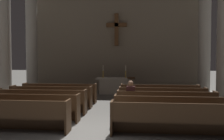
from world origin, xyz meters
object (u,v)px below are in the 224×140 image
at_px(pew_right_row_5, 159,94).
at_px(lectern, 131,87).
at_px(pew_right_row_3, 166,104).
at_px(column_right_third, 204,41).
at_px(pew_left_row_3, 40,101).
at_px(candlestick_right, 126,74).
at_px(pew_left_row_1, 9,115).
at_px(pew_left_row_5, 60,93).
at_px(pew_right_row_1, 177,119).
at_px(pew_left_row_2, 27,107).
at_px(column_left_third, 32,43).
at_px(pew_right_row_4, 162,98).
at_px(candlestick_left, 103,73).
at_px(altar, 114,85).
at_px(pew_right_row_2, 170,110).
at_px(lone_worshipper, 131,97).
at_px(pew_left_row_4, 51,97).
at_px(column_left_second, 3,38).

xyz_separation_m(pew_right_row_5, lectern, (-1.34, 2.01, 0.07)).
relative_size(pew_right_row_3, column_right_third, 0.54).
relative_size(pew_left_row_3, candlestick_right, 4.76).
relative_size(pew_left_row_1, pew_left_row_3, 1.00).
height_order(pew_left_row_5, pew_right_row_1, same).
height_order(pew_left_row_2, column_right_third, column_right_third).
xyz_separation_m(column_left_third, column_right_third, (10.88, 0.00, 0.00)).
distance_m(pew_right_row_4, pew_right_row_5, 1.14).
xyz_separation_m(candlestick_right, lectern, (0.36, -1.20, -0.71)).
xyz_separation_m(column_left_third, candlestick_left, (4.74, -0.35, -1.97)).
bearing_deg(pew_left_row_2, column_left_third, 113.51).
relative_size(pew_left_row_1, candlestick_right, 4.76).
relative_size(column_left_third, candlestick_left, 8.74).
xyz_separation_m(pew_left_row_2, altar, (2.41, 6.63, 0.06)).
relative_size(pew_right_row_5, altar, 1.64).
distance_m(pew_right_row_2, pew_right_row_3, 1.14).
height_order(altar, candlestick_right, candlestick_right).
bearing_deg(pew_right_row_2, pew_left_row_1, -166.67).
distance_m(candlestick_right, lone_worshipper, 5.49).
height_order(pew_left_row_5, pew_right_row_3, same).
xyz_separation_m(pew_left_row_1, candlestick_left, (1.71, 7.77, 0.78)).
bearing_deg(candlestick_left, pew_left_row_4, -111.43).
height_order(pew_right_row_4, altar, altar).
bearing_deg(lone_worshipper, candlestick_left, 108.40).
relative_size(pew_right_row_4, lone_worshipper, 2.73).
relative_size(pew_left_row_3, column_left_third, 0.54).
xyz_separation_m(pew_left_row_5, pew_right_row_2, (4.81, -3.42, 0.00)).
bearing_deg(pew_right_row_3, pew_right_row_1, -90.00).
xyz_separation_m(pew_left_row_3, column_right_third, (7.85, 5.83, 2.75)).
relative_size(pew_left_row_4, column_left_third, 0.54).
bearing_deg(pew_right_row_3, pew_left_row_5, 154.65).
bearing_deg(lectern, pew_right_row_5, -56.17).
bearing_deg(lectern, candlestick_right, 106.77).
height_order(pew_left_row_2, pew_right_row_5, same).
relative_size(pew_left_row_4, pew_right_row_3, 1.00).
xyz_separation_m(pew_left_row_1, pew_right_row_4, (4.81, 3.42, 0.00)).
bearing_deg(pew_left_row_2, candlestick_left, 75.56).
relative_size(pew_left_row_4, pew_right_row_1, 1.00).
distance_m(pew_left_row_3, pew_right_row_3, 4.81).
distance_m(pew_right_row_3, column_left_second, 8.71).
xyz_separation_m(pew_left_row_3, pew_right_row_3, (4.81, 0.00, 0.00)).
bearing_deg(pew_right_row_4, pew_right_row_2, -90.00).
height_order(pew_left_row_5, lone_worshipper, lone_worshipper).
bearing_deg(lectern, column_right_third, 19.44).
bearing_deg(pew_right_row_2, column_left_third, 138.38).
xyz_separation_m(pew_left_row_4, pew_right_row_1, (4.81, -3.42, 0.00)).
distance_m(pew_right_row_5, candlestick_right, 3.71).
height_order(pew_left_row_2, pew_left_row_3, same).
height_order(pew_right_row_3, pew_right_row_4, same).
height_order(pew_left_row_1, column_left_third, column_left_third).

